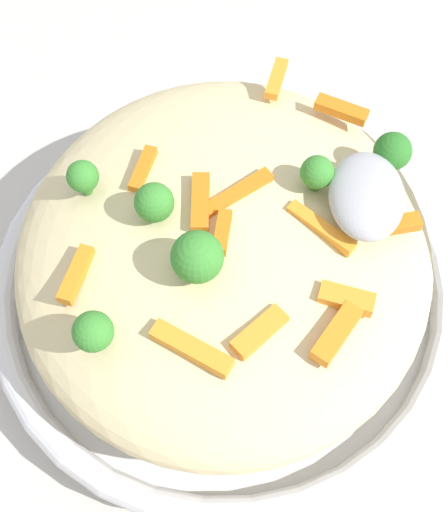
# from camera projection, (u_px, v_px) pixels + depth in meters

# --- Properties ---
(ground_plane) EXTENTS (2.40, 2.40, 0.00)m
(ground_plane) POSITION_uv_depth(u_px,v_px,m) (224.00, 301.00, 0.45)
(ground_plane) COLOR beige
(serving_bowl) EXTENTS (0.29, 0.29, 0.04)m
(serving_bowl) POSITION_uv_depth(u_px,v_px,m) (224.00, 287.00, 0.43)
(serving_bowl) COLOR silver
(serving_bowl) RESTS_ON ground_plane
(pasta_mound) EXTENTS (0.25, 0.24, 0.07)m
(pasta_mound) POSITION_uv_depth(u_px,v_px,m) (224.00, 251.00, 0.39)
(pasta_mound) COLOR beige
(pasta_mound) RESTS_ON serving_bowl
(carrot_piece_0) EXTENTS (0.03, 0.04, 0.01)m
(carrot_piece_0) POSITION_uv_depth(u_px,v_px,m) (238.00, 193.00, 0.37)
(carrot_piece_0) COLOR orange
(carrot_piece_0) RESTS_ON pasta_mound
(carrot_piece_1) EXTENTS (0.03, 0.03, 0.01)m
(carrot_piece_1) POSITION_uv_depth(u_px,v_px,m) (260.00, 332.00, 0.33)
(carrot_piece_1) COLOR orange
(carrot_piece_1) RESTS_ON pasta_mound
(carrot_piece_2) EXTENTS (0.03, 0.01, 0.01)m
(carrot_piece_2) POSITION_uv_depth(u_px,v_px,m) (76.00, 275.00, 0.35)
(carrot_piece_2) COLOR orange
(carrot_piece_2) RESTS_ON pasta_mound
(carrot_piece_3) EXTENTS (0.03, 0.01, 0.01)m
(carrot_piece_3) POSITION_uv_depth(u_px,v_px,m) (277.00, 79.00, 0.42)
(carrot_piece_3) COLOR orange
(carrot_piece_3) RESTS_ON pasta_mound
(carrot_piece_4) EXTENTS (0.03, 0.01, 0.01)m
(carrot_piece_4) POSITION_uv_depth(u_px,v_px,m) (143.00, 170.00, 0.38)
(carrot_piece_4) COLOR orange
(carrot_piece_4) RESTS_ON pasta_mound
(carrot_piece_5) EXTENTS (0.02, 0.01, 0.01)m
(carrot_piece_5) POSITION_uv_depth(u_px,v_px,m) (230.00, 233.00, 0.35)
(carrot_piece_5) COLOR orange
(carrot_piece_5) RESTS_ON pasta_mound
(carrot_piece_6) EXTENTS (0.02, 0.03, 0.01)m
(carrot_piece_6) POSITION_uv_depth(u_px,v_px,m) (346.00, 299.00, 0.34)
(carrot_piece_6) COLOR orange
(carrot_piece_6) RESTS_ON pasta_mound
(carrot_piece_7) EXTENTS (0.03, 0.04, 0.01)m
(carrot_piece_7) POSITION_uv_depth(u_px,v_px,m) (191.00, 349.00, 0.33)
(carrot_piece_7) COLOR orange
(carrot_piece_7) RESTS_ON pasta_mound
(carrot_piece_8) EXTENTS (0.03, 0.03, 0.01)m
(carrot_piece_8) POSITION_uv_depth(u_px,v_px,m) (336.00, 334.00, 0.33)
(carrot_piece_8) COLOR orange
(carrot_piece_8) RESTS_ON pasta_mound
(carrot_piece_9) EXTENTS (0.03, 0.04, 0.01)m
(carrot_piece_9) POSITION_uv_depth(u_px,v_px,m) (321.00, 223.00, 0.36)
(carrot_piece_9) COLOR orange
(carrot_piece_9) RESTS_ON pasta_mound
(carrot_piece_10) EXTENTS (0.04, 0.01, 0.01)m
(carrot_piece_10) POSITION_uv_depth(u_px,v_px,m) (200.00, 202.00, 0.36)
(carrot_piece_10) COLOR orange
(carrot_piece_10) RESTS_ON pasta_mound
(carrot_piece_11) EXTENTS (0.02, 0.03, 0.01)m
(carrot_piece_11) POSITION_uv_depth(u_px,v_px,m) (390.00, 225.00, 0.36)
(carrot_piece_11) COLOR orange
(carrot_piece_11) RESTS_ON pasta_mound
(carrot_piece_12) EXTENTS (0.02, 0.03, 0.01)m
(carrot_piece_12) POSITION_uv_depth(u_px,v_px,m) (341.00, 110.00, 0.40)
(carrot_piece_12) COLOR orange
(carrot_piece_12) RESTS_ON pasta_mound
(broccoli_floret_0) EXTENTS (0.02, 0.02, 0.02)m
(broccoli_floret_0) POSITION_uv_depth(u_px,v_px,m) (317.00, 173.00, 0.36)
(broccoli_floret_0) COLOR #377928
(broccoli_floret_0) RESTS_ON pasta_mound
(broccoli_floret_1) EXTENTS (0.02, 0.02, 0.02)m
(broccoli_floret_1) POSITION_uv_depth(u_px,v_px,m) (83.00, 177.00, 0.37)
(broccoli_floret_1) COLOR #377928
(broccoli_floret_1) RESTS_ON pasta_mound
(broccoli_floret_2) EXTENTS (0.03, 0.03, 0.03)m
(broccoli_floret_2) POSITION_uv_depth(u_px,v_px,m) (197.00, 257.00, 0.33)
(broccoli_floret_2) COLOR #377928
(broccoli_floret_2) RESTS_ON pasta_mound
(broccoli_floret_3) EXTENTS (0.02, 0.02, 0.03)m
(broccoli_floret_3) POSITION_uv_depth(u_px,v_px,m) (93.00, 332.00, 0.32)
(broccoli_floret_3) COLOR #377928
(broccoli_floret_3) RESTS_ON pasta_mound
(broccoli_floret_4) EXTENTS (0.02, 0.02, 0.03)m
(broccoli_floret_4) POSITION_uv_depth(u_px,v_px,m) (392.00, 152.00, 0.37)
(broccoli_floret_4) COLOR #296820
(broccoli_floret_4) RESTS_ON pasta_mound
(broccoli_floret_5) EXTENTS (0.02, 0.02, 0.02)m
(broccoli_floret_5) POSITION_uv_depth(u_px,v_px,m) (154.00, 206.00, 0.35)
(broccoli_floret_5) COLOR #377928
(broccoli_floret_5) RESTS_ON pasta_mound
(serving_spoon) EXTENTS (0.19, 0.13, 0.08)m
(serving_spoon) POSITION_uv_depth(u_px,v_px,m) (447.00, 175.00, 0.35)
(serving_spoon) COLOR #B7B7BC
(serving_spoon) RESTS_ON pasta_mound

